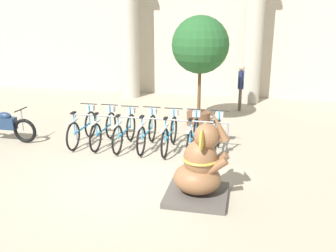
{
  "coord_description": "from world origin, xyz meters",
  "views": [
    {
      "loc": [
        2.31,
        -6.89,
        3.34
      ],
      "look_at": [
        0.68,
        0.61,
        1.0
      ],
      "focal_mm": 40.0,
      "sensor_mm": 36.0,
      "label": 1
    }
  ],
  "objects_px": {
    "bicycle_5": "(193,135)",
    "elephant_statue": "(200,169)",
    "bicycle_2": "(125,131)",
    "bicycle_4": "(170,134)",
    "person_pedestrian": "(241,83)",
    "bicycle_0": "(83,128)",
    "bicycle_6": "(217,137)",
    "potted_tree": "(200,48)",
    "bicycle_3": "(147,132)",
    "motorcycle": "(3,125)",
    "bicycle_1": "(104,129)"
  },
  "relations": [
    {
      "from": "elephant_statue",
      "to": "bicycle_6",
      "type": "bearing_deg",
      "value": 87.66
    },
    {
      "from": "bicycle_4",
      "to": "bicycle_5",
      "type": "distance_m",
      "value": 0.59
    },
    {
      "from": "bicycle_2",
      "to": "bicycle_3",
      "type": "distance_m",
      "value": 0.59
    },
    {
      "from": "bicycle_5",
      "to": "elephant_statue",
      "type": "height_order",
      "value": "elephant_statue"
    },
    {
      "from": "bicycle_2",
      "to": "person_pedestrian",
      "type": "relative_size",
      "value": 1.11
    },
    {
      "from": "bicycle_1",
      "to": "motorcycle",
      "type": "bearing_deg",
      "value": -173.02
    },
    {
      "from": "bicycle_6",
      "to": "potted_tree",
      "type": "height_order",
      "value": "potted_tree"
    },
    {
      "from": "bicycle_0",
      "to": "motorcycle",
      "type": "relative_size",
      "value": 0.91
    },
    {
      "from": "bicycle_2",
      "to": "bicycle_5",
      "type": "height_order",
      "value": "same"
    },
    {
      "from": "bicycle_0",
      "to": "bicycle_1",
      "type": "xyz_separation_m",
      "value": [
        0.59,
        0.02,
        0.0
      ]
    },
    {
      "from": "bicycle_4",
      "to": "bicycle_6",
      "type": "xyz_separation_m",
      "value": [
        1.18,
        0.01,
        0.0
      ]
    },
    {
      "from": "bicycle_2",
      "to": "bicycle_1",
      "type": "bearing_deg",
      "value": 175.17
    },
    {
      "from": "bicycle_1",
      "to": "bicycle_6",
      "type": "distance_m",
      "value": 2.94
    },
    {
      "from": "bicycle_3",
      "to": "bicycle_6",
      "type": "xyz_separation_m",
      "value": [
        1.77,
        -0.01,
        0.0
      ]
    },
    {
      "from": "bicycle_6",
      "to": "elephant_statue",
      "type": "height_order",
      "value": "elephant_statue"
    },
    {
      "from": "bicycle_1",
      "to": "bicycle_0",
      "type": "bearing_deg",
      "value": -178.01
    },
    {
      "from": "bicycle_4",
      "to": "person_pedestrian",
      "type": "xyz_separation_m",
      "value": [
        1.6,
        4.4,
        0.55
      ]
    },
    {
      "from": "bicycle_2",
      "to": "elephant_statue",
      "type": "distance_m",
      "value": 3.29
    },
    {
      "from": "bicycle_0",
      "to": "bicycle_3",
      "type": "relative_size",
      "value": 1.0
    },
    {
      "from": "bicycle_6",
      "to": "person_pedestrian",
      "type": "height_order",
      "value": "person_pedestrian"
    },
    {
      "from": "potted_tree",
      "to": "bicycle_3",
      "type": "bearing_deg",
      "value": -113.31
    },
    {
      "from": "bicycle_0",
      "to": "person_pedestrian",
      "type": "distance_m",
      "value": 5.94
    },
    {
      "from": "bicycle_4",
      "to": "bicycle_1",
      "type": "bearing_deg",
      "value": 179.16
    },
    {
      "from": "bicycle_0",
      "to": "potted_tree",
      "type": "bearing_deg",
      "value": 40.2
    },
    {
      "from": "bicycle_3",
      "to": "bicycle_5",
      "type": "bearing_deg",
      "value": 0.14
    },
    {
      "from": "bicycle_6",
      "to": "motorcycle",
      "type": "distance_m",
      "value": 5.7
    },
    {
      "from": "elephant_statue",
      "to": "potted_tree",
      "type": "relative_size",
      "value": 0.52
    },
    {
      "from": "bicycle_0",
      "to": "bicycle_4",
      "type": "bearing_deg",
      "value": -0.13
    },
    {
      "from": "bicycle_2",
      "to": "potted_tree",
      "type": "xyz_separation_m",
      "value": [
        1.59,
        2.37,
        1.92
      ]
    },
    {
      "from": "bicycle_5",
      "to": "person_pedestrian",
      "type": "xyz_separation_m",
      "value": [
        1.01,
        4.38,
        0.55
      ]
    },
    {
      "from": "bicycle_3",
      "to": "motorcycle",
      "type": "height_order",
      "value": "bicycle_3"
    },
    {
      "from": "elephant_statue",
      "to": "bicycle_2",
      "type": "bearing_deg",
      "value": 133.35
    },
    {
      "from": "bicycle_1",
      "to": "bicycle_3",
      "type": "height_order",
      "value": "same"
    },
    {
      "from": "bicycle_4",
      "to": "person_pedestrian",
      "type": "bearing_deg",
      "value": 70.05
    },
    {
      "from": "bicycle_0",
      "to": "bicycle_3",
      "type": "bearing_deg",
      "value": 0.46
    },
    {
      "from": "bicycle_1",
      "to": "bicycle_5",
      "type": "bearing_deg",
      "value": -0.09
    },
    {
      "from": "bicycle_6",
      "to": "bicycle_2",
      "type": "bearing_deg",
      "value": -179.11
    },
    {
      "from": "bicycle_0",
      "to": "potted_tree",
      "type": "height_order",
      "value": "potted_tree"
    },
    {
      "from": "bicycle_0",
      "to": "bicycle_1",
      "type": "bearing_deg",
      "value": 1.99
    },
    {
      "from": "bicycle_3",
      "to": "person_pedestrian",
      "type": "xyz_separation_m",
      "value": [
        2.19,
        4.38,
        0.55
      ]
    },
    {
      "from": "bicycle_3",
      "to": "bicycle_4",
      "type": "bearing_deg",
      "value": -1.91
    },
    {
      "from": "bicycle_0",
      "to": "bicycle_6",
      "type": "relative_size",
      "value": 1.0
    },
    {
      "from": "bicycle_2",
      "to": "person_pedestrian",
      "type": "height_order",
      "value": "person_pedestrian"
    },
    {
      "from": "bicycle_4",
      "to": "motorcycle",
      "type": "relative_size",
      "value": 0.91
    },
    {
      "from": "bicycle_2",
      "to": "bicycle_3",
      "type": "xyz_separation_m",
      "value": [
        0.59,
        0.04,
        0.0
      ]
    },
    {
      "from": "bicycle_1",
      "to": "bicycle_3",
      "type": "relative_size",
      "value": 1.0
    },
    {
      "from": "motorcycle",
      "to": "potted_tree",
      "type": "distance_m",
      "value": 5.91
    },
    {
      "from": "person_pedestrian",
      "to": "potted_tree",
      "type": "distance_m",
      "value": 2.74
    },
    {
      "from": "bicycle_0",
      "to": "motorcycle",
      "type": "height_order",
      "value": "bicycle_0"
    },
    {
      "from": "elephant_statue",
      "to": "bicycle_5",
      "type": "bearing_deg",
      "value": 101.36
    }
  ]
}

